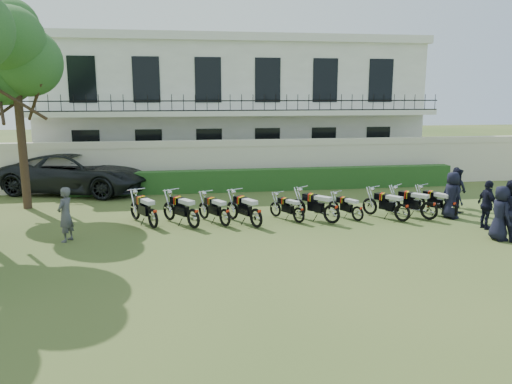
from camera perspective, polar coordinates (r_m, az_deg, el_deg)
The scene contains 23 objects.
ground at distance 16.27m, azimuth 2.26°, elevation -4.72°, with size 100.00×100.00×0.00m, color #375020.
perimeter_wall at distance 23.77m, azimuth -1.42°, elevation 3.28°, with size 30.00×0.35×2.30m.
hedge at distance 23.25m, azimuth 1.29°, elevation 1.42°, with size 18.00×0.60×1.00m, color #1C4E1D.
building at distance 29.47m, azimuth -2.96°, elevation 9.78°, with size 20.40×9.60×7.40m.
tree_west_near at distance 21.23m, azimuth -25.84°, elevation 13.99°, with size 3.40×3.20×7.90m.
motorcycle_0 at distance 16.96m, azimuth -11.71°, elevation -2.44°, with size 1.10×1.91×1.15m.
motorcycle_1 at distance 16.72m, azimuth -7.18°, elevation -2.47°, with size 1.28×1.81×1.16m.
motorcycle_2 at distance 16.89m, azimuth -3.59°, elevation -2.43°, with size 1.04×1.72×1.05m.
motorcycle_3 at distance 16.67m, azimuth 0.02°, elevation -2.45°, with size 1.09×1.89×1.13m.
motorcycle_4 at distance 17.41m, azimuth 4.92°, elevation -2.21°, with size 1.00×1.50×0.94m.
motorcycle_5 at distance 17.40m, azimuth 8.66°, elevation -1.98°, with size 1.43×1.67×1.15m.
motorcycle_6 at distance 17.94m, azimuth 11.55°, elevation -2.03°, with size 0.90×1.51×0.92m.
motorcycle_7 at distance 18.22m, azimuth 16.40°, elevation -1.80°, with size 1.17×1.73×1.09m.
motorcycle_8 at distance 18.76m, azimuth 19.20°, elevation -1.55°, with size 1.39×1.65×1.12m.
motorcycle_9 at distance 19.29m, azimuth 21.31°, elevation -1.44°, with size 1.02×1.77×1.06m.
suv at distance 24.00m, azimuth -19.71°, elevation 2.06°, with size 3.01×6.53×1.82m, color black.
inspector at distance 16.25m, azimuth -20.95°, elevation -2.42°, with size 0.62×0.40×1.69m, color #515155.
officer_0 at distance 17.08m, azimuth 26.16°, elevation -2.17°, with size 0.83×0.54×1.70m, color black.
officer_1 at distance 17.24m, azimuth 27.02°, elevation -1.84°, with size 0.91×0.71×1.88m, color black.
officer_2 at distance 18.26m, azimuth 24.92°, elevation -1.34°, with size 0.97×0.40×1.65m, color black.
officer_3 at distance 19.33m, azimuth 21.48°, elevation -0.34°, with size 0.83×0.54×1.70m, color black.
officer_4 at distance 20.46m, azimuth 21.93°, elevation 0.21°, with size 0.82×0.64×1.68m, color black.
officer_5 at distance 21.26m, azimuth 21.81°, elevation 0.51°, with size 0.94×0.39×1.61m, color black.
Camera 1 is at (-3.03, -15.34, 4.49)m, focal length 35.00 mm.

